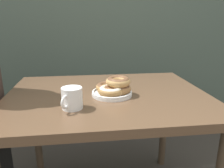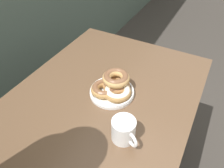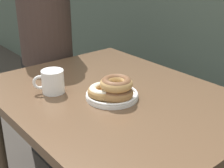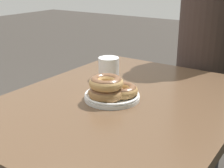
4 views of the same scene
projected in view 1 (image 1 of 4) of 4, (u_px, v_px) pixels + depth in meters
The scene contains 3 objects.
dining_table at pixel (107, 107), 1.18m from camera, with size 1.05×0.81×0.73m.
donut_plate at pixel (113, 88), 1.12m from camera, with size 0.22×0.22×0.10m.
coffee_mug at pixel (72, 98), 0.95m from camera, with size 0.09×0.12×0.10m.
Camera 1 is at (-0.11, -0.80, 1.11)m, focal length 35.00 mm.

